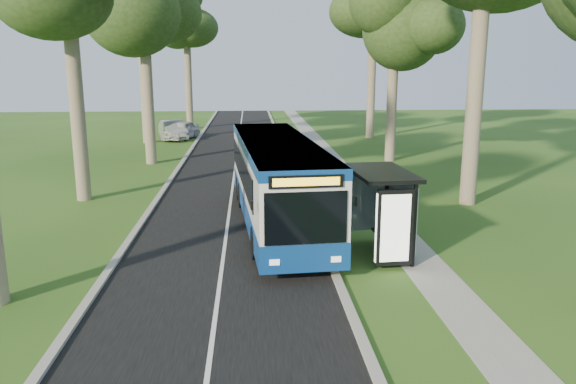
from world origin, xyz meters
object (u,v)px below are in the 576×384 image
(bus_shelter, at_px, (388,199))
(car_silver, at_px, (173,130))
(litter_bin, at_px, (347,198))
(car_white, at_px, (181,130))
(bus_stop_sign, at_px, (339,212))
(bus, at_px, (277,182))

(bus_shelter, relative_size, car_silver, 0.72)
(litter_bin, xyz_separation_m, car_white, (-10.24, 24.40, 0.33))
(bus_stop_sign, distance_m, litter_bin, 7.18)
(litter_bin, height_order, car_silver, car_silver)
(bus_shelter, distance_m, car_silver, 33.18)
(bus, height_order, car_silver, bus)
(bus_shelter, bearing_deg, litter_bin, 87.02)
(bus, relative_size, bus_stop_sign, 4.78)
(bus, relative_size, car_silver, 2.69)
(litter_bin, bearing_deg, bus_shelter, -88.66)
(bus_stop_sign, distance_m, car_white, 32.53)
(bus_stop_sign, xyz_separation_m, bus_shelter, (1.63, 0.21, 0.36))
(bus_shelter, relative_size, car_white, 0.76)
(bus, bearing_deg, litter_bin, 32.11)
(bus_shelter, height_order, car_white, bus_shelter)
(car_silver, bearing_deg, bus_stop_sign, -92.07)
(bus, xyz_separation_m, car_white, (-6.98, 26.82, -0.99))
(bus_stop_sign, relative_size, litter_bin, 3.02)
(bus, bearing_deg, car_white, 100.03)
(bus, xyz_separation_m, bus_stop_sign, (1.79, -4.49, -0.08))
(bus_shelter, bearing_deg, car_silver, 105.22)
(bus_stop_sign, relative_size, bus_shelter, 0.78)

